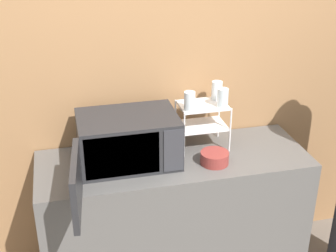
{
  "coord_description": "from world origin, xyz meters",
  "views": [
    {
      "loc": [
        -0.61,
        -2.07,
        2.28
      ],
      "look_at": [
        -0.03,
        0.32,
        1.1
      ],
      "focal_mm": 50.0,
      "sensor_mm": 36.0,
      "label": 1
    }
  ],
  "objects": [
    {
      "name": "microwave",
      "position": [
        -0.28,
        0.29,
        1.05
      ],
      "size": [
        0.64,
        0.83,
        0.29
      ],
      "color": "#262628",
      "rests_on": "counter"
    },
    {
      "name": "glass_front_left",
      "position": [
        0.1,
        0.33,
        1.24
      ],
      "size": [
        0.07,
        0.07,
        0.11
      ],
      "color": "silver",
      "rests_on": "dish_rack"
    },
    {
      "name": "glass_back_right",
      "position": [
        0.31,
        0.46,
        1.24
      ],
      "size": [
        0.07,
        0.07,
        0.11
      ],
      "color": "silver",
      "rests_on": "dish_rack"
    },
    {
      "name": "counter",
      "position": [
        0.0,
        0.29,
        0.45
      ],
      "size": [
        1.63,
        0.58,
        0.9
      ],
      "color": "#595654",
      "rests_on": "ground_plane"
    },
    {
      "name": "wall_back",
      "position": [
        0.0,
        0.62,
        1.3
      ],
      "size": [
        8.0,
        0.06,
        2.6
      ],
      "color": "#9E7047",
      "rests_on": "ground_plane"
    },
    {
      "name": "dish_rack",
      "position": [
        0.21,
        0.4,
        1.11
      ],
      "size": [
        0.3,
        0.22,
        0.28
      ],
      "color": "white",
      "rests_on": "counter"
    },
    {
      "name": "bowl",
      "position": [
        0.21,
        0.18,
        0.94
      ],
      "size": [
        0.17,
        0.17,
        0.07
      ],
      "color": "maroon",
      "rests_on": "counter"
    },
    {
      "name": "glass_front_right",
      "position": [
        0.31,
        0.34,
        1.24
      ],
      "size": [
        0.07,
        0.07,
        0.11
      ],
      "color": "silver",
      "rests_on": "dish_rack"
    }
  ]
}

